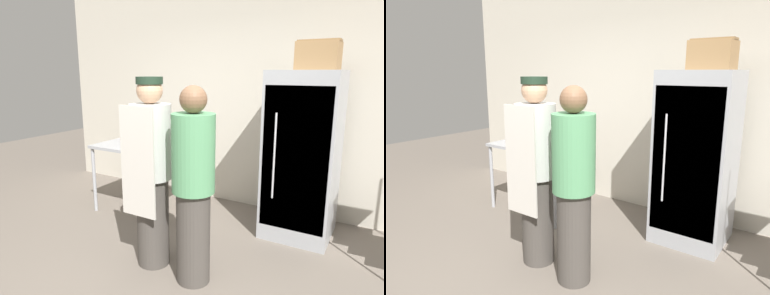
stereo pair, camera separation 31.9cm
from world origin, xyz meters
TOP-DOWN VIEW (x-y plane):
  - ground_plane at (0.00, 0.00)m, footprint 14.00×14.00m
  - back_wall at (0.00, 2.26)m, footprint 6.40×0.12m
  - refrigerator at (0.73, 1.67)m, footprint 0.71×0.75m
  - prep_counter at (-1.15, 1.30)m, footprint 1.17×0.73m
  - donut_box at (-0.88, 1.26)m, footprint 0.26×0.21m
  - blender_pitcher at (-1.37, 1.29)m, footprint 0.14×0.14m
  - cardboard_storage_box at (0.83, 1.62)m, footprint 0.40×0.36m
  - person_baker at (-0.30, 0.35)m, footprint 0.37×0.39m
  - person_customer at (0.17, 0.30)m, footprint 0.36×0.36m

SIDE VIEW (x-z plane):
  - ground_plane at x=0.00m, z-range 0.00..0.00m
  - prep_counter at x=-1.15m, z-range 0.34..1.22m
  - person_customer at x=0.17m, z-range 0.02..1.70m
  - refrigerator at x=0.73m, z-range 0.00..1.80m
  - person_baker at x=-0.30m, z-range 0.04..1.78m
  - donut_box at x=-0.88m, z-range 0.79..1.05m
  - blender_pitcher at x=-1.37m, z-range 0.86..1.16m
  - back_wall at x=0.00m, z-range 0.00..2.99m
  - cardboard_storage_box at x=0.83m, z-range 1.80..2.09m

